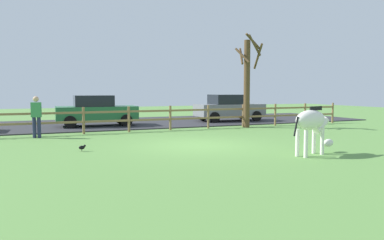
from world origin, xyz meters
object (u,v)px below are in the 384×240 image
Objects in this scene: zebra at (312,123)px; crow_on_grass at (82,147)px; parked_car_green at (96,110)px; parked_car_grey at (229,108)px; visitor_near_fence at (36,115)px; bare_tree at (247,79)px.

zebra reaches higher than crow_on_grass.
parked_car_grey is at bearing 0.38° from parked_car_green.
zebra is 11.69m from parked_car_grey.
crow_on_grass is at bearing -140.29° from parked_car_grey.
crow_on_grass is 4.33m from visitor_near_fence.
crow_on_grass is at bearing 151.05° from zebra.
visitor_near_fence is at bearing 106.37° from crow_on_grass.
parked_car_green is at bearing 153.97° from bare_tree.
parked_car_grey is at bearing 19.47° from visitor_near_fence.
bare_tree reaches higher than parked_car_grey.
visitor_near_fence is (-1.20, 4.08, 0.78)m from crow_on_grass.
parked_car_green is (-4.32, 11.12, -0.08)m from zebra.
parked_car_green is 4.71m from visitor_near_fence.
visitor_near_fence is (-10.65, -3.76, 0.06)m from parked_car_grey.
parked_car_green is at bearing 77.74° from crow_on_grass.
visitor_near_fence is at bearing -178.01° from bare_tree.
parked_car_green is at bearing 52.06° from visitor_near_fence.
crow_on_grass is 8.01m from parked_car_green.
bare_tree is at bearing 1.99° from visitor_near_fence.
parked_car_grey is at bearing 76.07° from bare_tree.
visitor_near_fence reaches higher than crow_on_grass.
crow_on_grass is at bearing -73.63° from visitor_near_fence.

